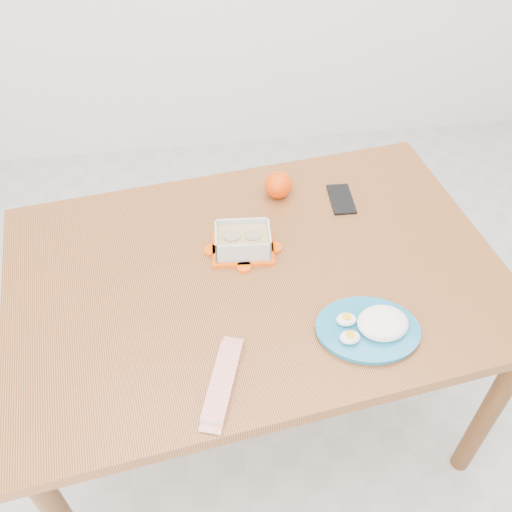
{
  "coord_description": "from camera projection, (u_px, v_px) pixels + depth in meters",
  "views": [
    {
      "loc": [
        -0.27,
        -1.0,
        1.92
      ],
      "look_at": [
        -0.13,
        0.06,
        0.81
      ],
      "focal_mm": 40.0,
      "sensor_mm": 36.0,
      "label": 1
    }
  ],
  "objects": [
    {
      "name": "ground",
      "position": [
        293.0,
        416.0,
        2.1
      ],
      "size": [
        3.5,
        3.5,
        0.0
      ],
      "primitive_type": "plane",
      "color": "#B7B7B2",
      "rests_on": "ground"
    },
    {
      "name": "food_container",
      "position": [
        243.0,
        241.0,
        1.61
      ],
      "size": [
        0.19,
        0.15,
        0.07
      ],
      "rotation": [
        0.0,
        0.0,
        -0.07
      ],
      "color": "#FF4F07",
      "rests_on": "dining_table"
    },
    {
      "name": "rice_plate",
      "position": [
        373.0,
        326.0,
        1.42
      ],
      "size": [
        0.3,
        0.3,
        0.07
      ],
      "rotation": [
        0.0,
        0.0,
        -0.18
      ],
      "color": "#1B6D95",
      "rests_on": "dining_table"
    },
    {
      "name": "orange_fruit",
      "position": [
        278.0,
        185.0,
        1.78
      ],
      "size": [
        0.09,
        0.09,
        0.09
      ],
      "primitive_type": "sphere",
      "color": "#FA3305",
      "rests_on": "dining_table"
    },
    {
      "name": "smartphone",
      "position": [
        341.0,
        199.0,
        1.79
      ],
      "size": [
        0.08,
        0.14,
        0.01
      ],
      "primitive_type": "cube",
      "rotation": [
        0.0,
        0.0,
        -0.03
      ],
      "color": "black",
      "rests_on": "dining_table"
    },
    {
      "name": "dining_table",
      "position": [
        256.0,
        291.0,
        1.64
      ],
      "size": [
        1.47,
        1.08,
        0.75
      ],
      "rotation": [
        0.0,
        0.0,
        0.14
      ],
      "color": "#9C5F2C",
      "rests_on": "ground"
    },
    {
      "name": "candy_bar",
      "position": [
        222.0,
        381.0,
        1.33
      ],
      "size": [
        0.12,
        0.22,
        0.02
      ],
      "primitive_type": "cube",
      "rotation": [
        0.0,
        0.0,
        1.25
      ],
      "color": "red",
      "rests_on": "dining_table"
    }
  ]
}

